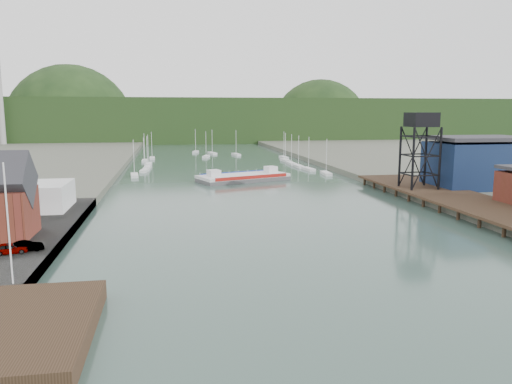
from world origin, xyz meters
name	(u,v)px	position (x,y,z in m)	size (l,w,h in m)	color
ground	(368,316)	(0.00, 0.00, 0.00)	(600.00, 600.00, 0.00)	#2D463D
west_stage	(29,331)	(-29.00, 0.00, 0.90)	(10.00, 18.00, 1.80)	black
east_pier	(461,199)	(37.00, 45.00, 1.90)	(14.00, 70.00, 2.45)	black
white_shed	(15,197)	(-44.00, 50.00, 3.85)	(18.00, 12.00, 4.50)	silver
flagpole	(8,224)	(-33.00, 10.00, 7.60)	(0.16, 0.16, 12.00)	silver
lift_tower	(421,124)	(35.00, 58.00, 15.65)	(6.50, 6.50, 16.00)	black
blue_shed	(477,163)	(50.00, 60.00, 7.06)	(20.50, 14.50, 11.30)	#0D1A3A
marina_sailboats	(219,162)	(0.08, 138.46, 0.35)	(57.71, 92.65, 0.90)	silver
distant_hills	(190,123)	(-3.98, 301.35, 10.38)	(500.00, 120.00, 80.00)	black
chain_ferry	(243,177)	(1.72, 90.31, 0.99)	(25.79, 17.28, 3.45)	#4D4C4F
car_west_a	(10,248)	(-36.48, 21.18, 2.27)	(1.59, 3.96, 1.35)	#999999
car_west_b	(26,246)	(-34.85, 21.95, 2.25)	(1.37, 3.94, 1.30)	#999999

